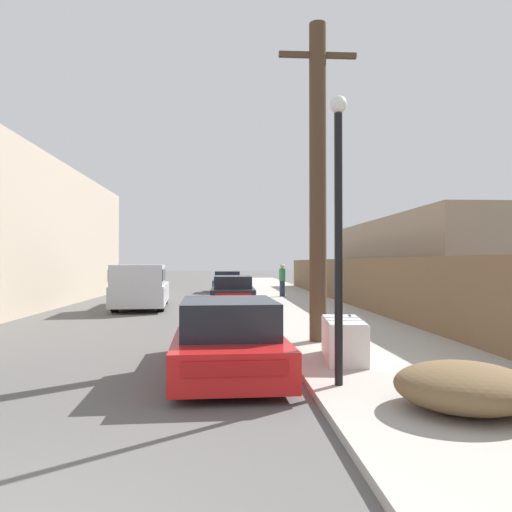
{
  "coord_description": "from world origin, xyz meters",
  "views": [
    {
      "loc": [
        1.97,
        -2.83,
        1.93
      ],
      "look_at": [
        2.66,
        8.73,
        2.07
      ],
      "focal_mm": 35.0,
      "sensor_mm": 36.0,
      "label": 1
    }
  ],
  "objects": [
    {
      "name": "car_parked_far",
      "position": [
        2.09,
        29.27,
        0.63
      ],
      "size": [
        1.91,
        4.26,
        1.35
      ],
      "rotation": [
        0.0,
        0.0,
        -0.03
      ],
      "color": "#2D478C",
      "rests_on": "ground"
    },
    {
      "name": "sidewalk_curb",
      "position": [
        5.3,
        23.5,
        0.06
      ],
      "size": [
        4.2,
        63.0,
        0.12
      ],
      "primitive_type": "cube",
      "color": "#ADA89E",
      "rests_on": "ground"
    },
    {
      "name": "pickup_truck",
      "position": [
        -1.53,
        17.88,
        0.91
      ],
      "size": [
        2.49,
        5.84,
        1.82
      ],
      "rotation": [
        0.0,
        0.0,
        3.22
      ],
      "color": "silver",
      "rests_on": "ground"
    },
    {
      "name": "utility_pole",
      "position": [
        4.08,
        8.51,
        3.85
      ],
      "size": [
        1.8,
        0.39,
        7.32
      ],
      "color": "#4C3826",
      "rests_on": "sidewalk_curb"
    },
    {
      "name": "discarded_fridge",
      "position": [
        4.15,
        6.34,
        0.49
      ],
      "size": [
        0.87,
        1.81,
        0.77
      ],
      "rotation": [
        0.0,
        0.0,
        -0.11
      ],
      "color": "silver",
      "rests_on": "sidewalk_curb"
    },
    {
      "name": "parked_sports_car_red",
      "position": [
        1.99,
        5.94,
        0.58
      ],
      "size": [
        1.98,
        4.67,
        1.29
      ],
      "rotation": [
        0.0,
        0.0,
        0.04
      ],
      "color": "red",
      "rests_on": "ground"
    },
    {
      "name": "car_parked_mid",
      "position": [
        2.27,
        19.05,
        0.63
      ],
      "size": [
        1.87,
        4.36,
        1.33
      ],
      "rotation": [
        0.0,
        0.0,
        -0.01
      ],
      "color": "black",
      "rests_on": "ground"
    },
    {
      "name": "street_lamp",
      "position": [
        3.63,
        4.44,
        2.63
      ],
      "size": [
        0.26,
        0.26,
        4.28
      ],
      "color": "black",
      "rests_on": "sidewalk_curb"
    },
    {
      "name": "building_right_house",
      "position": [
        11.58,
        19.29,
        1.91
      ],
      "size": [
        6.0,
        14.92,
        3.82
      ],
      "primitive_type": "cube",
      "color": "gray",
      "rests_on": "ground"
    },
    {
      "name": "wooden_fence",
      "position": [
        7.25,
        16.75,
        1.1
      ],
      "size": [
        0.08,
        37.48,
        1.96
      ],
      "primitive_type": "cube",
      "color": "brown",
      "rests_on": "sidewalk_curb"
    },
    {
      "name": "brush_pile",
      "position": [
        4.89,
        3.14,
        0.41
      ],
      "size": [
        1.68,
        1.69,
        0.57
      ],
      "color": "brown",
      "rests_on": "sidewalk_curb"
    },
    {
      "name": "pedestrian",
      "position": [
        4.93,
        23.29,
        1.0
      ],
      "size": [
        0.34,
        0.34,
        1.71
      ],
      "color": "#282D42",
      "rests_on": "sidewalk_curb"
    }
  ]
}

